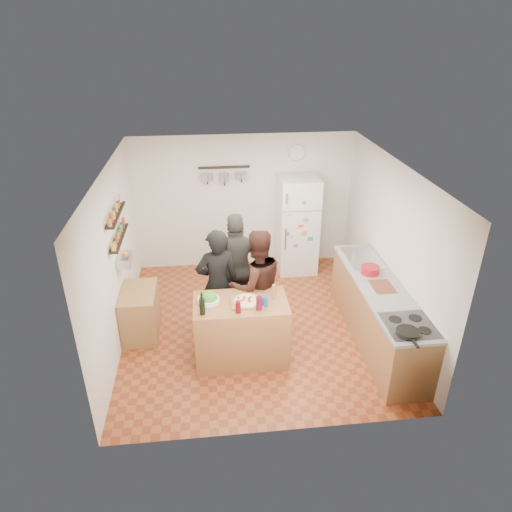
{
  "coord_description": "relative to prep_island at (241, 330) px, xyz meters",
  "views": [
    {
      "loc": [
        -0.66,
        -5.82,
        4.18
      ],
      "look_at": [
        0.0,
        0.1,
        1.15
      ],
      "focal_mm": 32.0,
      "sensor_mm": 36.0,
      "label": 1
    }
  ],
  "objects": [
    {
      "name": "person_left",
      "position": [
        -0.28,
        0.61,
        0.39
      ],
      "size": [
        0.68,
        0.5,
        1.7
      ],
      "primitive_type": "imported",
      "rotation": [
        0.0,
        0.0,
        3.3
      ],
      "color": "black",
      "rests_on": "floor"
    },
    {
      "name": "salt_canister",
      "position": [
        0.3,
        -0.12,
        0.52
      ],
      "size": [
        0.08,
        0.08,
        0.14
      ],
      "primitive_type": "cylinder",
      "color": "navy",
      "rests_on": "prep_island"
    },
    {
      "name": "wine_glass_far",
      "position": [
        0.22,
        -0.2,
        0.55
      ],
      "size": [
        0.08,
        0.08,
        0.19
      ],
      "primitive_type": "cylinder",
      "color": "#580720",
      "rests_on": "prep_island"
    },
    {
      "name": "pizza",
      "position": [
        0.08,
        -0.02,
        0.48
      ],
      "size": [
        0.34,
        0.34,
        0.02
      ],
      "primitive_type": "cylinder",
      "color": "beige",
      "rests_on": "pizza_board"
    },
    {
      "name": "red_bowl",
      "position": [
        1.95,
        0.55,
        0.52
      ],
      "size": [
        0.27,
        0.27,
        0.11
      ],
      "primitive_type": "cylinder",
      "color": "maroon",
      "rests_on": "counter_run"
    },
    {
      "name": "sink",
      "position": [
        2.0,
        1.04,
        0.46
      ],
      "size": [
        0.5,
        0.8,
        0.03
      ],
      "primitive_type": "cube",
      "color": "silver",
      "rests_on": "counter_run"
    },
    {
      "name": "cutting_board",
      "position": [
        2.0,
        0.16,
        0.46
      ],
      "size": [
        0.3,
        0.4,
        0.02
      ],
      "primitive_type": "cube",
      "color": "brown",
      "rests_on": "counter_run"
    },
    {
      "name": "pizza_board",
      "position": [
        0.08,
        -0.02,
        0.47
      ],
      "size": [
        0.42,
        0.34,
        0.02
      ],
      "primitive_type": "cube",
      "color": "brown",
      "rests_on": "prep_island"
    },
    {
      "name": "spice_shelf_lower",
      "position": [
        -1.63,
        0.94,
        1.04
      ],
      "size": [
        0.12,
        1.0,
        0.02
      ],
      "primitive_type": "cube",
      "color": "black",
      "rests_on": "left_wall"
    },
    {
      "name": "spice_shelf_upper",
      "position": [
        -1.63,
        0.94,
        1.4
      ],
      "size": [
        0.12,
        1.0,
        0.02
      ],
      "primitive_type": "cube",
      "color": "black",
      "rests_on": "left_wall"
    },
    {
      "name": "pepper_mill",
      "position": [
        0.45,
        0.05,
        0.54
      ],
      "size": [
        0.05,
        0.05,
        0.17
      ],
      "primitive_type": "cylinder",
      "color": "olive",
      "rests_on": "prep_island"
    },
    {
      "name": "side_table",
      "position": [
        -1.44,
        0.72,
        -0.09
      ],
      "size": [
        0.5,
        0.8,
        0.73
      ],
      "primitive_type": "cube",
      "color": "olive",
      "rests_on": "floor"
    },
    {
      "name": "skillet",
      "position": [
        1.9,
        -0.93,
        0.49
      ],
      "size": [
        0.27,
        0.27,
        0.05
      ],
      "primitive_type": "cylinder",
      "color": "black",
      "rests_on": "stove_top"
    },
    {
      "name": "counter_run",
      "position": [
        2.0,
        0.19,
        -0.01
      ],
      "size": [
        0.63,
        2.63,
        0.9
      ],
      "primitive_type": "cube",
      "color": "#9E7042",
      "rests_on": "floor"
    },
    {
      "name": "pot_rack",
      "position": [
        -0.05,
        2.74,
        1.49
      ],
      "size": [
        0.9,
        0.04,
        0.04
      ],
      "primitive_type": "cube",
      "color": "black",
      "rests_on": "back_wall"
    },
    {
      "name": "person_back",
      "position": [
        0.03,
        0.97,
        0.43
      ],
      "size": [
        1.05,
        0.46,
        1.77
      ],
      "primitive_type": "imported",
      "rotation": [
        0.0,
        0.0,
        3.17
      ],
      "color": "#32302C",
      "rests_on": "floor"
    },
    {
      "name": "fridge",
      "position": [
        1.25,
        2.49,
        0.45
      ],
      "size": [
        0.7,
        0.68,
        1.8
      ],
      "primitive_type": "cube",
      "color": "white",
      "rests_on": "floor"
    },
    {
      "name": "wine_glass_near",
      "position": [
        -0.05,
        -0.24,
        0.54
      ],
      "size": [
        0.07,
        0.07,
        0.17
      ],
      "primitive_type": "cylinder",
      "color": "#550709",
      "rests_on": "prep_island"
    },
    {
      "name": "room_shell",
      "position": [
        0.3,
        1.13,
        0.79
      ],
      "size": [
        4.2,
        4.2,
        4.2
      ],
      "color": "brown",
      "rests_on": "ground"
    },
    {
      "name": "wine_bottle",
      "position": [
        -0.5,
        -0.22,
        0.57
      ],
      "size": [
        0.07,
        0.07,
        0.22
      ],
      "primitive_type": "cylinder",
      "color": "black",
      "rests_on": "prep_island"
    },
    {
      "name": "stove_top",
      "position": [
        2.0,
        -0.76,
        0.46
      ],
      "size": [
        0.6,
        0.62,
        0.02
      ],
      "primitive_type": "cube",
      "color": "white",
      "rests_on": "counter_run"
    },
    {
      "name": "produce_basket",
      "position": [
        -1.6,
        0.94,
        0.69
      ],
      "size": [
        0.18,
        0.35,
        0.14
      ],
      "primitive_type": "cube",
      "color": "silver",
      "rests_on": "left_wall"
    },
    {
      "name": "salad_bowl",
      "position": [
        -0.42,
        0.05,
        0.48
      ],
      "size": [
        0.29,
        0.29,
        0.06
      ],
      "primitive_type": "cylinder",
      "color": "white",
      "rests_on": "prep_island"
    },
    {
      "name": "person_center",
      "position": [
        0.27,
        0.5,
        0.4
      ],
      "size": [
        0.96,
        0.83,
        1.71
      ],
      "primitive_type": "imported",
      "rotation": [
        0.0,
        0.0,
        3.38
      ],
      "color": "black",
      "rests_on": "floor"
    },
    {
      "name": "prep_island",
      "position": [
        0.0,
        0.0,
        0.0
      ],
      "size": [
        1.25,
        0.72,
        0.91
      ],
      "primitive_type": "cube",
      "color": "olive",
      "rests_on": "floor"
    },
    {
      "name": "wall_clock",
      "position": [
        1.25,
        2.82,
        1.69
      ],
      "size": [
        0.3,
        0.03,
        0.3
      ],
      "primitive_type": "cylinder",
      "rotation": [
        1.57,
        0.0,
        0.0
      ],
      "color": "silver",
      "rests_on": "back_wall"
    }
  ]
}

